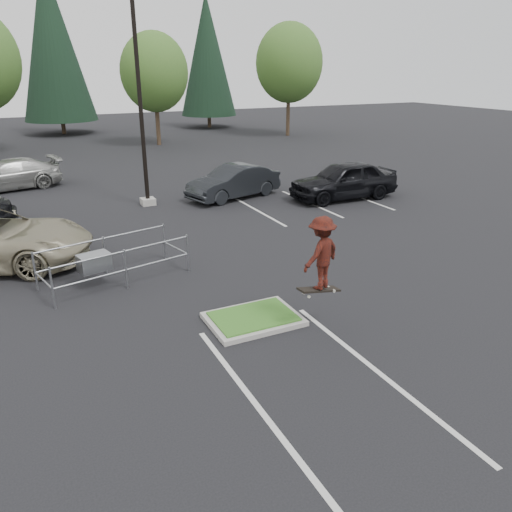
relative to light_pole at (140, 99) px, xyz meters
name	(u,v)px	position (x,y,z in m)	size (l,w,h in m)	color
ground	(253,321)	(-0.50, -12.00, -4.56)	(120.00, 120.00, 0.00)	black
grass_median	(253,318)	(-0.50, -12.00, -4.48)	(2.20, 1.60, 0.16)	#9D9892
stall_lines	(139,252)	(-1.85, -5.98, -4.56)	(22.62, 17.60, 0.01)	silver
light_pole	(140,99)	(0.00, 0.00, 0.00)	(0.70, 0.60, 10.12)	#9D9892
decid_c	(154,75)	(5.49, 17.83, 0.69)	(5.12, 5.12, 8.38)	#38281C
decid_d	(289,66)	(17.49, 18.33, 1.35)	(5.76, 5.76, 9.43)	#38281C
conif_b	(52,42)	(-0.50, 28.50, 3.29)	(6.38, 6.38, 14.50)	#38281C
conif_c	(207,55)	(13.50, 27.50, 2.29)	(5.50, 5.50, 12.50)	#38281C
cart_corral	(99,261)	(-3.45, -8.11, -3.83)	(4.29, 2.36, 1.15)	#919499
skateboarder	(321,254)	(0.70, -13.00, -2.65)	(1.25, 0.99, 1.87)	black
car_r_charc	(234,182)	(4.00, -0.50, -3.80)	(1.61, 4.61, 1.52)	black
car_r_black	(344,180)	(8.56, -2.89, -3.68)	(2.06, 5.13, 1.75)	black
car_far_silver	(8,175)	(-5.50, 6.00, -3.81)	(2.09, 5.13, 1.49)	#9A9B96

